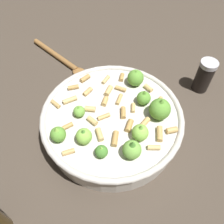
% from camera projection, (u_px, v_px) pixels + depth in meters
% --- Properties ---
extents(ground_plane, '(2.40, 2.40, 0.00)m').
position_uv_depth(ground_plane, '(112.00, 130.00, 0.58)').
color(ground_plane, '#42382D').
extents(cooking_pan, '(0.33, 0.33, 0.12)m').
position_uv_depth(cooking_pan, '(113.00, 121.00, 0.54)').
color(cooking_pan, beige).
rests_on(cooking_pan, ground).
extents(pepper_shaker, '(0.05, 0.05, 0.10)m').
position_uv_depth(pepper_shaker, '(204.00, 76.00, 0.62)').
color(pepper_shaker, black).
rests_on(pepper_shaker, ground).
extents(wooden_spoon, '(0.11, 0.24, 0.02)m').
position_uv_depth(wooden_spoon, '(62.00, 60.00, 0.73)').
color(wooden_spoon, olive).
rests_on(wooden_spoon, ground).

